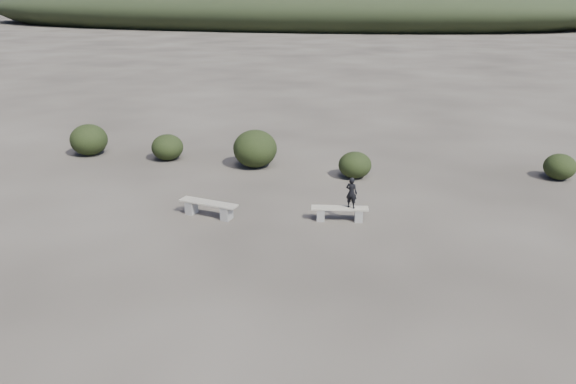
# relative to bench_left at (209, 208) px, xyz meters

# --- Properties ---
(ground) EXTENTS (1200.00, 1200.00, 0.00)m
(ground) POSITION_rel_bench_left_xyz_m (2.08, -3.88, -0.27)
(ground) COLOR #312C26
(ground) RESTS_ON ground
(bench_left) EXTENTS (1.80, 0.65, 0.44)m
(bench_left) POSITION_rel_bench_left_xyz_m (0.00, 0.00, 0.00)
(bench_left) COLOR gray
(bench_left) RESTS_ON ground
(bench_right) EXTENTS (1.64, 0.62, 0.40)m
(bench_right) POSITION_rel_bench_left_xyz_m (3.71, 0.61, -0.02)
(bench_right) COLOR gray
(bench_right) RESTS_ON ground
(seated_person) EXTENTS (0.37, 0.29, 0.89)m
(seated_person) POSITION_rel_bench_left_xyz_m (4.01, 0.67, 0.58)
(seated_person) COLOR black
(seated_person) RESTS_ON bench_right
(shrub_a) EXTENTS (1.20, 1.20, 0.99)m
(shrub_a) POSITION_rel_bench_left_xyz_m (-3.65, 4.96, 0.23)
(shrub_a) COLOR black
(shrub_a) RESTS_ON ground
(shrub_b) EXTENTS (1.60, 1.60, 1.37)m
(shrub_b) POSITION_rel_bench_left_xyz_m (-0.13, 4.92, 0.42)
(shrub_b) COLOR black
(shrub_b) RESTS_ON ground
(shrub_c) EXTENTS (1.14, 1.14, 0.91)m
(shrub_c) POSITION_rel_bench_left_xyz_m (3.59, 4.55, 0.19)
(shrub_c) COLOR black
(shrub_c) RESTS_ON ground
(shrub_e) EXTENTS (1.07, 1.07, 0.89)m
(shrub_e) POSITION_rel_bench_left_xyz_m (10.43, 6.10, 0.18)
(shrub_e) COLOR black
(shrub_e) RESTS_ON ground
(shrub_f) EXTENTS (1.44, 1.44, 1.22)m
(shrub_f) POSITION_rel_bench_left_xyz_m (-6.94, 4.84, 0.34)
(shrub_f) COLOR black
(shrub_f) RESTS_ON ground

